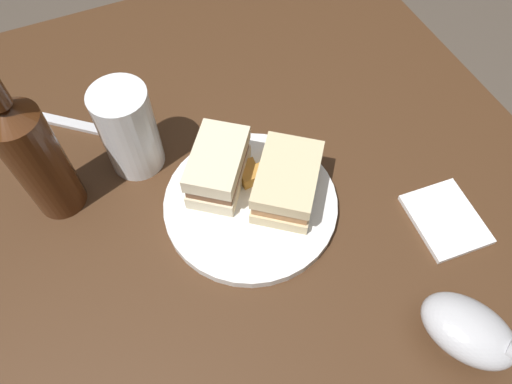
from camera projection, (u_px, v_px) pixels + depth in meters
ground_plane at (259, 339)px, 1.32m from camera, size 6.00×6.00×0.00m
dining_table at (261, 292)px, 1.00m from camera, size 1.07×0.89×0.75m
plate at (249, 201)px, 0.68m from camera, size 0.25×0.25×0.02m
sandwich_half_left at (287, 182)px, 0.65m from camera, size 0.14×0.13×0.06m
sandwich_half_right at (218, 167)px, 0.66m from camera, size 0.13×0.12×0.07m
potato_wedge_front at (242, 169)px, 0.69m from camera, size 0.02×0.04×0.02m
potato_wedge_middle at (279, 183)px, 0.67m from camera, size 0.03×0.06×0.02m
potato_wedge_back at (274, 161)px, 0.69m from camera, size 0.05×0.04×0.02m
potato_wedge_left_edge at (279, 181)px, 0.67m from camera, size 0.04×0.05×0.02m
potato_wedge_right_edge at (255, 175)px, 0.68m from camera, size 0.02×0.04×0.02m
potato_wedge_stray at (284, 163)px, 0.69m from camera, size 0.04×0.03×0.02m
pint_glass at (130, 134)px, 0.67m from camera, size 0.08×0.08×0.14m
gravy_boat at (469, 331)px, 0.55m from camera, size 0.14×0.12×0.06m
cider_bottle at (34, 155)px, 0.59m from camera, size 0.07×0.07×0.27m
napkin at (446, 219)px, 0.66m from camera, size 0.12×0.10×0.01m
fork at (78, 125)px, 0.76m from camera, size 0.13×0.15×0.01m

